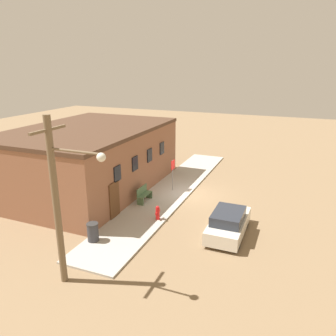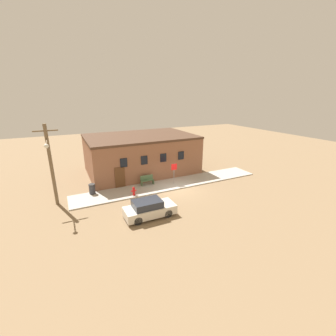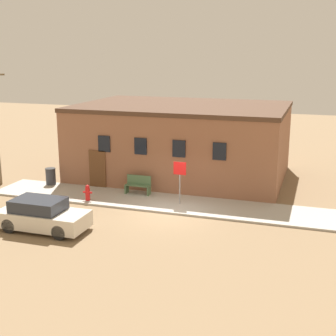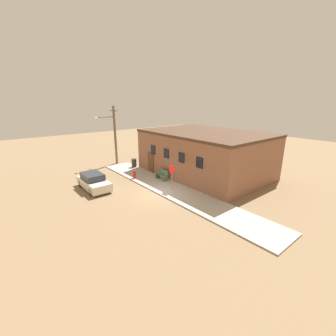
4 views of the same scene
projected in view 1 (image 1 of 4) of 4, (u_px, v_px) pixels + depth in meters
ground_plane at (190, 195)px, 22.49m from camera, size 80.00×80.00×0.00m
sidewalk at (170, 191)px, 23.00m from camera, size 20.08×2.92×0.10m
brick_building at (89, 158)px, 23.20m from camera, size 12.40×8.49×4.43m
fire_hydrant at (158, 213)px, 18.60m from camera, size 0.49×0.23×0.82m
stop_sign at (173, 169)px, 22.71m from camera, size 0.64×0.06×2.16m
bench at (144, 194)px, 21.06m from camera, size 1.36×0.44×0.99m
trash_bin at (93, 232)px, 16.30m from camera, size 0.59×0.59×0.95m
utility_pole at (59, 198)px, 12.40m from camera, size 1.80×2.47×6.86m
parked_car at (228, 223)px, 17.04m from camera, size 3.92×1.69×1.39m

